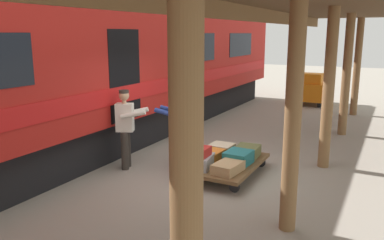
{
  "coord_description": "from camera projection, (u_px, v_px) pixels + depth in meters",
  "views": [
    {
      "loc": [
        -3.23,
        7.09,
        2.85
      ],
      "look_at": [
        0.34,
        0.15,
        1.15
      ],
      "focal_mm": 37.09,
      "sensor_mm": 36.0,
      "label": 1
    }
  ],
  "objects": [
    {
      "name": "ground_plane",
      "position": [
        210.0,
        174.0,
        8.21
      ],
      "size": [
        60.0,
        60.0,
        0.0
      ],
      "primitive_type": "plane",
      "color": "gray"
    },
    {
      "name": "platform_canopy",
      "position": [
        317.0,
        9.0,
        6.65
      ],
      "size": [
        3.2,
        16.78,
        3.56
      ],
      "color": "brown",
      "rests_on": "ground_plane"
    },
    {
      "name": "train_car",
      "position": [
        73.0,
        68.0,
        9.37
      ],
      "size": [
        3.02,
        20.74,
        4.0
      ],
      "color": "#B21E19",
      "rests_on": "ground_plane"
    },
    {
      "name": "luggage_cart",
      "position": [
        224.0,
        164.0,
        8.18
      ],
      "size": [
        1.33,
        2.0,
        0.27
      ],
      "color": "brown",
      "rests_on": "ground_plane"
    },
    {
      "name": "suitcase_olive_duffel",
      "position": [
        247.0,
        151.0,
        8.49
      ],
      "size": [
        0.5,
        0.58,
        0.23
      ],
      "primitive_type": "cube",
      "rotation": [
        0.0,
        0.0,
        0.06
      ],
      "color": "brown",
      "rests_on": "luggage_cart"
    },
    {
      "name": "suitcase_tan_vintage",
      "position": [
        228.0,
        167.0,
        7.54
      ],
      "size": [
        0.49,
        0.68,
        0.19
      ],
      "primitive_type": "cube",
      "rotation": [
        0.0,
        0.0,
        -0.12
      ],
      "color": "tan",
      "rests_on": "luggage_cart"
    },
    {
      "name": "suitcase_orange_carryall",
      "position": [
        211.0,
        155.0,
        8.28
      ],
      "size": [
        0.48,
        0.57,
        0.2
      ],
      "primitive_type": "cube",
      "rotation": [
        0.0,
        0.0,
        -0.08
      ],
      "color": "#CC6B23",
      "rests_on": "luggage_cart"
    },
    {
      "name": "suitcase_cream_canvas",
      "position": [
        222.0,
        148.0,
        8.76
      ],
      "size": [
        0.5,
        0.48,
        0.2
      ],
      "primitive_type": "cube",
      "rotation": [
        0.0,
        0.0,
        -0.03
      ],
      "color": "beige",
      "rests_on": "luggage_cart"
    },
    {
      "name": "suitcase_teal_softside",
      "position": [
        238.0,
        158.0,
        8.01
      ],
      "size": [
        0.51,
        0.58,
        0.26
      ],
      "primitive_type": "cube",
      "rotation": [
        0.0,
        0.0,
        -0.06
      ],
      "color": "#1E666B",
      "rests_on": "luggage_cart"
    },
    {
      "name": "suitcase_gray_aluminum",
      "position": [
        200.0,
        161.0,
        7.8
      ],
      "size": [
        0.54,
        0.67,
        0.24
      ],
      "primitive_type": "cube",
      "rotation": [
        0.0,
        0.0,
        0.15
      ],
      "color": "#9EA0A5",
      "rests_on": "luggage_cart"
    },
    {
      "name": "suitcase_red_plastic",
      "position": [
        198.0,
        151.0,
        7.75
      ],
      "size": [
        0.42,
        0.42,
        0.18
      ],
      "primitive_type": "cube",
      "rotation": [
        0.0,
        0.0,
        0.03
      ],
      "color": "#AD231E",
      "rests_on": "suitcase_gray_aluminum"
    },
    {
      "name": "porter_in_overalls",
      "position": [
        178.0,
        126.0,
        8.49
      ],
      "size": [
        0.71,
        0.5,
        1.7
      ],
      "color": "navy",
      "rests_on": "ground_plane"
    },
    {
      "name": "porter_by_door",
      "position": [
        126.0,
        126.0,
        8.42
      ],
      "size": [
        0.74,
        0.59,
        1.7
      ],
      "color": "#332D28",
      "rests_on": "ground_plane"
    },
    {
      "name": "baggage_tug",
      "position": [
        311.0,
        89.0,
        16.24
      ],
      "size": [
        1.11,
        1.7,
        1.3
      ],
      "color": "orange",
      "rests_on": "ground_plane"
    }
  ]
}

